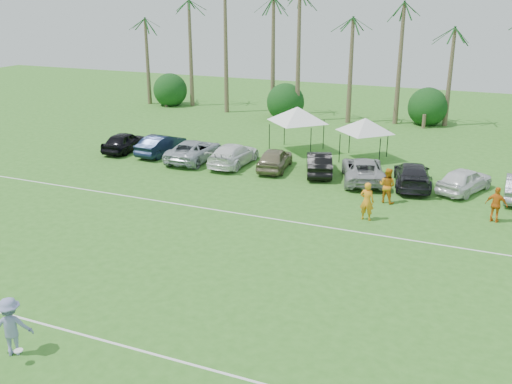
% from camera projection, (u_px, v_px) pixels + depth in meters
% --- Properties ---
extents(ground, '(120.00, 120.00, 0.00)m').
position_uv_depth(ground, '(42.00, 371.00, 16.89)').
color(ground, '#347222').
rests_on(ground, ground).
extents(field_lines, '(80.00, 12.10, 0.01)m').
position_uv_depth(field_lines, '(179.00, 261.00, 23.84)').
color(field_lines, white).
rests_on(field_lines, ground).
extents(palm_tree_0, '(2.40, 2.40, 8.90)m').
position_uv_depth(palm_tree_0, '(136.00, 28.00, 55.63)').
color(palm_tree_0, brown).
rests_on(palm_tree_0, ground).
extents(palm_tree_1, '(2.40, 2.40, 9.90)m').
position_uv_depth(palm_tree_1, '(180.00, 20.00, 53.50)').
color(palm_tree_1, brown).
rests_on(palm_tree_1, ground).
extents(palm_tree_2, '(2.40, 2.40, 10.90)m').
position_uv_depth(palm_tree_2, '(228.00, 11.00, 51.37)').
color(palm_tree_2, brown).
rests_on(palm_tree_2, ground).
extents(palm_tree_3, '(2.40, 2.40, 11.90)m').
position_uv_depth(palm_tree_3, '(269.00, 1.00, 49.61)').
color(palm_tree_3, brown).
rests_on(palm_tree_3, ground).
extents(palm_tree_4, '(2.40, 2.40, 8.90)m').
position_uv_depth(palm_tree_4, '(312.00, 33.00, 48.98)').
color(palm_tree_4, brown).
rests_on(palm_tree_4, ground).
extents(palm_tree_5, '(2.40, 2.40, 9.90)m').
position_uv_depth(palm_tree_5, '(359.00, 23.00, 47.21)').
color(palm_tree_5, brown).
rests_on(palm_tree_5, ground).
extents(palm_tree_6, '(2.40, 2.40, 10.90)m').
position_uv_depth(palm_tree_6, '(409.00, 13.00, 45.45)').
color(palm_tree_6, brown).
rests_on(palm_tree_6, ground).
extents(palm_tree_7, '(2.40, 2.40, 11.90)m').
position_uv_depth(palm_tree_7, '(463.00, 2.00, 43.70)').
color(palm_tree_7, brown).
rests_on(palm_tree_7, ground).
extents(bush_tree_0, '(4.00, 4.00, 4.00)m').
position_uv_depth(bush_tree_0, '(171.00, 87.00, 57.25)').
color(bush_tree_0, brown).
rests_on(bush_tree_0, ground).
extents(bush_tree_1, '(4.00, 4.00, 4.00)m').
position_uv_depth(bush_tree_1, '(293.00, 96.00, 52.44)').
color(bush_tree_1, brown).
rests_on(bush_tree_1, ground).
extents(bush_tree_2, '(4.00, 4.00, 4.00)m').
position_uv_depth(bush_tree_2, '(427.00, 105.00, 48.00)').
color(bush_tree_2, brown).
rests_on(bush_tree_2, ground).
extents(sideline_player_a, '(0.74, 0.52, 1.95)m').
position_uv_depth(sideline_player_a, '(367.00, 201.00, 27.95)').
color(sideline_player_a, orange).
rests_on(sideline_player_a, ground).
extents(sideline_player_b, '(1.10, 0.96, 1.92)m').
position_uv_depth(sideline_player_b, '(387.00, 185.00, 30.33)').
color(sideline_player_b, orange).
rests_on(sideline_player_b, ground).
extents(sideline_player_c, '(1.11, 0.65, 1.78)m').
position_uv_depth(sideline_player_c, '(496.00, 205.00, 27.73)').
color(sideline_player_c, orange).
rests_on(sideline_player_c, ground).
extents(canopy_tent_left, '(4.62, 4.62, 3.75)m').
position_uv_depth(canopy_tent_left, '(298.00, 107.00, 39.59)').
color(canopy_tent_left, black).
rests_on(canopy_tent_left, ground).
extents(canopy_tent_right, '(4.10, 4.10, 3.33)m').
position_uv_depth(canopy_tent_right, '(366.00, 118.00, 37.71)').
color(canopy_tent_right, black).
rests_on(canopy_tent_right, ground).
extents(frisbee_player, '(1.43, 1.26, 1.91)m').
position_uv_depth(frisbee_player, '(11.00, 327.00, 17.41)').
color(frisbee_player, '#7E84B3').
rests_on(frisbee_player, ground).
extents(parked_car_0, '(1.88, 4.22, 1.41)m').
position_uv_depth(parked_car_0, '(125.00, 142.00, 40.44)').
color(parked_car_0, black).
rests_on(parked_car_0, ground).
extents(parked_car_1, '(1.81, 4.39, 1.41)m').
position_uv_depth(parked_car_1, '(161.00, 145.00, 39.62)').
color(parked_car_1, '#101B34').
rests_on(parked_car_1, ground).
extents(parked_car_2, '(2.52, 5.16, 1.41)m').
position_uv_depth(parked_car_2, '(194.00, 150.00, 38.16)').
color(parked_car_2, '#A3ABB3').
rests_on(parked_car_2, ground).
extents(parked_car_3, '(2.01, 4.88, 1.41)m').
position_uv_depth(parked_car_3, '(234.00, 154.00, 37.20)').
color(parked_car_3, white).
rests_on(parked_car_3, ground).
extents(parked_car_4, '(2.19, 4.33, 1.41)m').
position_uv_depth(parked_car_4, '(275.00, 159.00, 36.21)').
color(parked_car_4, '#7C7454').
rests_on(parked_car_4, ground).
extents(parked_car_5, '(2.81, 4.54, 1.41)m').
position_uv_depth(parked_car_5, '(319.00, 163.00, 35.33)').
color(parked_car_5, black).
rests_on(parked_car_5, ground).
extents(parked_car_6, '(3.75, 5.55, 1.41)m').
position_uv_depth(parked_car_6, '(363.00, 170.00, 33.95)').
color(parked_car_6, '#A2A3A5').
rests_on(parked_car_6, ground).
extents(parked_car_7, '(2.91, 5.16, 1.41)m').
position_uv_depth(parked_car_7, '(412.00, 175.00, 32.97)').
color(parked_car_7, black).
rests_on(parked_car_7, ground).
extents(parked_car_8, '(3.18, 4.47, 1.41)m').
position_uv_depth(parked_car_8, '(465.00, 180.00, 32.04)').
color(parked_car_8, white).
rests_on(parked_car_8, ground).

